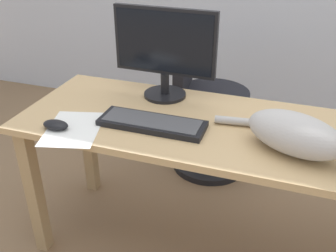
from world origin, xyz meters
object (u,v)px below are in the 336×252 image
(office_chair, at_px, (204,109))
(cat, at_px, (301,134))
(keyboard, at_px, (152,123))
(monitor, at_px, (165,50))
(computer_mouse, at_px, (56,125))

(office_chair, height_order, cat, office_chair)
(keyboard, bearing_deg, cat, -2.36)
(monitor, height_order, computer_mouse, monitor)
(office_chair, height_order, monitor, monitor)
(monitor, height_order, keyboard, monitor)
(office_chair, height_order, keyboard, office_chair)
(monitor, bearing_deg, office_chair, 81.51)
(office_chair, bearing_deg, monitor, -98.49)
(office_chair, relative_size, monitor, 1.93)
(computer_mouse, bearing_deg, keyboard, 22.46)
(keyboard, bearing_deg, office_chair, 88.09)
(office_chair, xyz_separation_m, cat, (0.55, -0.84, 0.38))
(computer_mouse, bearing_deg, monitor, 55.29)
(office_chair, relative_size, cat, 1.63)
(office_chair, relative_size, keyboard, 2.11)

